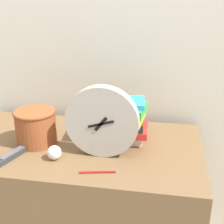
{
  "coord_description": "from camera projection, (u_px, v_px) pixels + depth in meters",
  "views": [
    {
      "loc": [
        0.36,
        -0.87,
        1.4
      ],
      "look_at": [
        0.16,
        0.3,
        0.92
      ],
      "focal_mm": 50.0,
      "sensor_mm": 36.0,
      "label": 1
    }
  ],
  "objects": [
    {
      "name": "crumpled_paper_ball",
      "position": [
        54.0,
        153.0,
        1.24
      ],
      "size": [
        0.06,
        0.06,
        0.06
      ],
      "color": "white",
      "rests_on": "desk"
    },
    {
      "name": "pen",
      "position": [
        98.0,
        172.0,
        1.15
      ],
      "size": [
        0.13,
        0.04,
        0.01
      ],
      "color": "#B21E1E",
      "rests_on": "desk"
    },
    {
      "name": "wall_back",
      "position": [
        93.0,
        30.0,
        1.54
      ],
      "size": [
        6.0,
        0.04,
        2.4
      ],
      "color": "silver",
      "rests_on": "ground_plane"
    },
    {
      "name": "basket",
      "position": [
        36.0,
        126.0,
        1.35
      ],
      "size": [
        0.18,
        0.18,
        0.15
      ],
      "color": "#994C28",
      "rests_on": "desk"
    },
    {
      "name": "desk_clock",
      "position": [
        102.0,
        122.0,
        1.23
      ],
      "size": [
        0.29,
        0.05,
        0.29
      ],
      "color": "#B7B2A8",
      "rests_on": "desk"
    },
    {
      "name": "book_stack",
      "position": [
        122.0,
        121.0,
        1.36
      ],
      "size": [
        0.24,
        0.21,
        0.2
      ],
      "color": "white",
      "rests_on": "desk"
    },
    {
      "name": "desk",
      "position": [
        80.0,
        213.0,
        1.51
      ],
      "size": [
        1.09,
        0.6,
        0.76
      ],
      "color": "brown",
      "rests_on": "ground_plane"
    },
    {
      "name": "tv_remote",
      "position": [
        14.0,
        154.0,
        1.26
      ],
      "size": [
        0.09,
        0.18,
        0.02
      ],
      "color": "#333338",
      "rests_on": "desk"
    }
  ]
}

